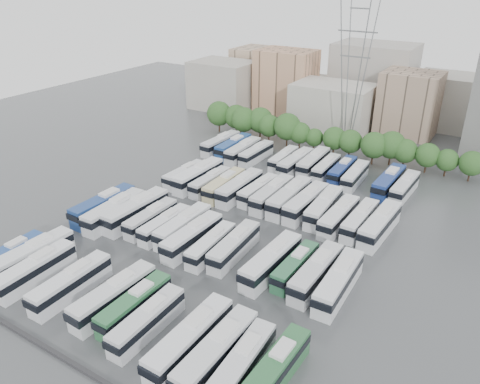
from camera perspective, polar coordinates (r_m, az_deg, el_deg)
The scene contains 54 objects.
ground at distance 77.58m, azimuth -1.62°, elevation -4.83°, with size 220.00×220.00×0.00m, color #424447.
parapet at distance 58.57m, azimuth -20.69°, elevation -18.46°, with size 56.00×0.50×0.50m, color #2D2D30.
tree_line at distance 111.47m, azimuth 8.72°, elevation 7.20°, with size 66.47×7.91×8.25m.
city_buildings at distance 138.55m, azimuth 12.57°, elevation 12.05°, with size 102.00×35.00×20.00m.
electricity_pylon at distance 113.07m, azimuth 13.71°, elevation 14.52°, with size 9.00×6.91×33.83m.
bus_r0_s0 at distance 76.19m, azimuth -26.24°, elevation -6.96°, with size 2.79×11.07×3.45m.
bus_r0_s1 at distance 74.13m, azimuth -24.03°, elevation -7.14°, with size 3.32×13.09×4.08m.
bus_r0_s2 at distance 71.07m, azimuth -23.65°, elevation -8.66°, with size 3.05×12.36×3.85m.
bus_r0_s4 at distance 66.59m, azimuth -19.91°, elevation -10.42°, with size 2.88×12.36×3.87m.
bus_r0_s6 at distance 62.67m, azimuth -15.12°, elevation -12.11°, with size 3.30×12.85×4.00m.
bus_r0_s7 at distance 61.00m, azimuth -12.73°, elevation -13.24°, with size 2.51×11.50×3.61m.
bus_r0_s8 at distance 58.35m, azimuth -11.25°, elevation -15.15°, with size 2.66×11.60×3.63m.
bus_r0_s10 at distance 54.98m, azimuth -6.11°, elevation -17.41°, with size 3.03×13.33×4.17m.
bus_r0_s11 at distance 53.39m, azimuth -2.88°, elevation -18.95°, with size 3.01×13.08×4.09m.
bus_r0_s12 at distance 52.39m, azimuth 0.22°, elevation -20.30°, with size 3.17×11.92×3.71m.
bus_r0_s13 at distance 52.07m, azimuth 4.32°, elevation -20.78°, with size 2.88×11.81×3.69m.
bus_r1_s0 at distance 84.74m, azimuth -16.31°, elevation -1.58°, with size 3.10×13.13×4.10m.
bus_r1_s1 at distance 82.32m, azimuth -15.06°, elevation -2.26°, with size 3.40×13.14×4.09m.
bus_r1_s2 at distance 81.48m, azimuth -12.55°, elevation -2.21°, with size 3.32×13.62×4.25m.
bus_r1_s3 at distance 79.31m, azimuth -10.80°, elevation -3.14°, with size 2.59×11.31×3.54m.
bus_r1_s4 at distance 77.09m, azimuth -9.14°, elevation -3.94°, with size 2.47×10.99×3.44m.
bus_r1_s5 at distance 75.85m, azimuth -6.93°, elevation -4.14°, with size 2.80×12.34×3.86m.
bus_r1_s6 at distance 72.84m, azimuth -5.81°, elevation -5.42°, with size 2.99×12.59×3.93m.
bus_r1_s7 at distance 70.91m, azimuth -3.56°, elevation -6.48°, with size 2.94×11.21×3.49m.
bus_r1_s8 at distance 70.29m, azimuth -0.72°, elevation -6.61°, with size 3.23×12.16×3.78m.
bus_r1_s10 at distance 66.86m, azimuth 3.82°, elevation -8.40°, with size 3.41×13.18×4.10m.
bus_r1_s11 at distance 66.78m, azimuth 6.75°, elevation -8.96°, with size 2.59×10.87×3.40m.
bus_r1_s12 at distance 65.46m, azimuth 9.28°, elevation -9.64°, with size 3.03×12.72×3.97m.
bus_r1_s13 at distance 64.19m, azimuth 11.94°, elevation -10.66°, with size 3.15×12.97×4.05m.
bus_r2_s1 at distance 94.88m, azimuth -6.77°, elevation 2.14°, with size 2.81×11.04×3.44m.
bus_r2_s2 at distance 93.15m, azimuth -5.13°, elevation 2.01°, with size 3.19×13.47×4.21m.
bus_r2_s3 at distance 91.09m, azimuth -3.66°, elevation 1.25°, with size 2.62×11.13×3.48m.
bus_r2_s4 at distance 89.35m, azimuth -1.95°, elevation 0.87°, with size 3.00×12.04×3.75m.
bus_r2_s5 at distance 88.01m, azimuth -0.05°, elevation 0.58°, with size 2.86×12.85×4.03m.
bus_r2_s6 at distance 87.59m, azimuth 2.25°, elevation 0.24°, with size 2.93×11.29×3.51m.
bus_r2_s7 at distance 85.65m, azimuth 3.92°, elevation -0.26°, with size 2.82×12.69×3.98m.
bus_r2_s8 at distance 84.56m, azimuth 6.04°, elevation -0.63°, with size 2.92×13.36×4.19m.
bus_r2_s9 at distance 83.16m, azimuth 8.04°, elevation -1.27°, with size 3.30×13.10×4.08m.
bus_r2_s10 at distance 82.20m, azimuth 10.16°, elevation -1.82°, with size 3.35×12.82×3.99m.
bus_r2_s11 at distance 79.79m, azimuth 11.94°, elevation -2.94°, with size 2.95×12.37×3.86m.
bus_r2_s12 at distance 79.67m, azimuth 14.40°, elevation -3.31°, with size 2.83×11.95×3.73m.
bus_r2_s13 at distance 78.75m, azimuth 16.68°, elevation -3.82°, with size 3.47×13.33×4.15m.
bus_r3_s0 at distance 110.61m, azimuth -2.37°, elevation 5.94°, with size 3.28×12.47×3.88m.
bus_r3_s1 at distance 108.65m, azimuth -0.81°, elevation 5.58°, with size 2.74×12.28×3.85m.
bus_r3_s2 at distance 106.14m, azimuth 0.35°, elevation 5.08°, with size 2.87×12.36×3.87m.
bus_r3_s3 at distance 104.97m, azimuth 1.98°, elevation 4.74°, with size 2.82×11.45×3.57m.
bus_r3_s5 at distance 102.62m, azimuth 5.32°, elevation 4.08°, with size 2.64×10.91×3.41m.
bus_r3_s6 at distance 100.31m, azimuth 6.81°, elevation 3.62°, with size 3.12×12.38×3.86m.
bus_r3_s7 at distance 100.79m, azimuth 8.93°, elevation 3.62°, with size 3.05×12.67×3.96m.
bus_r3_s8 at distance 99.10m, azimuth 10.45°, elevation 2.95°, with size 2.59×11.03×3.45m.
bus_r3_s9 at distance 98.28m, azimuth 12.36°, elevation 2.61°, with size 2.64×11.40×3.57m.
bus_r3_s10 at distance 96.40m, azimuth 13.84°, elevation 1.97°, with size 2.82×11.38×3.55m.
bus_r3_s12 at distance 94.75m, azimuth 17.67°, elevation 1.20°, with size 3.24×12.95×4.04m.
bus_r3_s13 at distance 93.96m, azimuth 19.42°, elevation 0.59°, with size 3.01×11.68×3.64m.
Camera 1 is at (37.09, -55.42, 39.64)m, focal length 35.00 mm.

